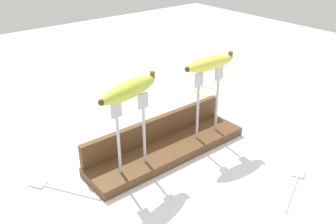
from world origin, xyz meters
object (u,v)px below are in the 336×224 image
(fork_stand_right, at_px, (208,97))
(banana_raised_left, at_px, (129,90))
(banana_raised_right, at_px, (210,63))
(fork_fallen_far, at_px, (55,188))
(fork_stand_left, at_px, (131,127))
(wire_coil, at_px, (206,91))
(fork_fallen_near, at_px, (296,183))

(fork_stand_right, distance_m, banana_raised_left, 0.26)
(fork_stand_right, bearing_deg, banana_raised_right, 176.40)
(banana_raised_right, distance_m, fork_fallen_far, 0.47)
(fork_stand_left, height_order, fork_fallen_far, fork_stand_left)
(fork_fallen_far, bearing_deg, fork_stand_right, -9.56)
(fork_stand_left, xyz_separation_m, fork_fallen_far, (-0.17, 0.07, -0.13))
(wire_coil, bearing_deg, fork_fallen_near, -112.07)
(fork_stand_left, distance_m, banana_raised_left, 0.09)
(banana_raised_left, height_order, fork_fallen_far, banana_raised_left)
(fork_stand_right, xyz_separation_m, fork_fallen_near, (0.03, -0.27, -0.13))
(fork_stand_right, bearing_deg, wire_coil, 45.38)
(fork_stand_right, bearing_deg, fork_stand_left, 180.00)
(fork_fallen_far, bearing_deg, fork_fallen_near, -37.20)
(fork_fallen_far, xyz_separation_m, wire_coil, (0.65, 0.17, -0.00))
(fork_stand_left, bearing_deg, banana_raised_left, -166.56)
(fork_fallen_near, height_order, fork_fallen_far, same)
(fork_stand_left, relative_size, banana_raised_right, 1.16)
(banana_raised_left, xyz_separation_m, fork_fallen_near, (0.27, -0.27, -0.22))
(banana_raised_left, bearing_deg, wire_coil, 26.60)
(banana_raised_left, distance_m, fork_fallen_far, 0.29)
(fork_fallen_far, bearing_deg, banana_raised_left, -22.31)
(banana_raised_right, bearing_deg, fork_stand_left, -180.00)
(banana_raised_left, height_order, fork_fallen_near, banana_raised_left)
(banana_raised_left, xyz_separation_m, wire_coil, (0.48, 0.24, -0.22))
(fork_stand_left, height_order, fork_fallen_near, fork_stand_left)
(banana_raised_right, distance_m, wire_coil, 0.41)
(fork_stand_right, height_order, fork_fallen_near, fork_stand_right)
(banana_raised_left, xyz_separation_m, fork_fallen_far, (-0.17, 0.07, -0.22))
(banana_raised_right, height_order, fork_fallen_near, banana_raised_right)
(fork_fallen_near, distance_m, fork_fallen_far, 0.55)
(fork_stand_right, xyz_separation_m, fork_fallen_far, (-0.41, 0.07, -0.13))
(banana_raised_right, distance_m, fork_fallen_near, 0.35)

